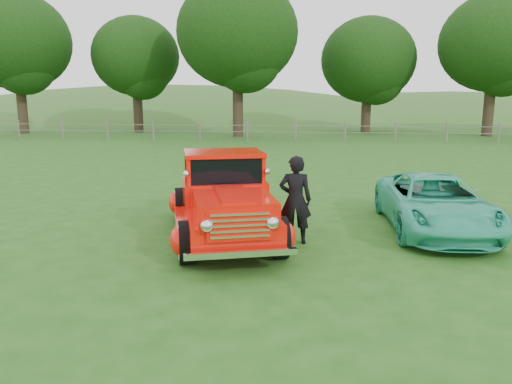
# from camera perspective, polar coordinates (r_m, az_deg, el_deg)

# --- Properties ---
(ground) EXTENTS (140.00, 140.00, 0.00)m
(ground) POSITION_cam_1_polar(r_m,az_deg,el_deg) (9.37, 1.41, -6.83)
(ground) COLOR #1E5015
(ground) RESTS_ON ground
(distant_hills) EXTENTS (116.00, 60.00, 18.00)m
(distant_hills) POSITION_cam_1_polar(r_m,az_deg,el_deg) (68.92, 1.81, 5.02)
(distant_hills) COLOR #2C5A21
(distant_hills) RESTS_ON ground
(fence_line) EXTENTS (48.00, 0.12, 1.20)m
(fence_line) POSITION_cam_1_polar(r_m,az_deg,el_deg) (30.98, 4.57, 6.94)
(fence_line) COLOR #665E56
(fence_line) RESTS_ON ground
(tree_far_west) EXTENTS (7.60, 7.60, 9.93)m
(tree_far_west) POSITION_cam_1_polar(r_m,az_deg,el_deg) (40.71, -25.71, 15.21)
(tree_far_west) COLOR #312118
(tree_far_west) RESTS_ON ground
(tree_mid_west) EXTENTS (6.40, 6.40, 8.46)m
(tree_mid_west) POSITION_cam_1_polar(r_m,az_deg,el_deg) (39.09, -13.59, 14.81)
(tree_mid_west) COLOR #312118
(tree_mid_west) RESTS_ON ground
(tree_near_west) EXTENTS (8.00, 8.00, 10.42)m
(tree_near_west) POSITION_cam_1_polar(r_m,az_deg,el_deg) (34.43, -2.14, 17.72)
(tree_near_west) COLOR #312118
(tree_near_west) RESTS_ON ground
(tree_near_east) EXTENTS (6.80, 6.80, 8.33)m
(tree_near_east) POSITION_cam_1_polar(r_m,az_deg,el_deg) (38.20, 12.70, 14.48)
(tree_near_east) COLOR #312118
(tree_near_east) RESTS_ON ground
(tree_mid_east) EXTENTS (7.20, 7.20, 9.44)m
(tree_mid_east) POSITION_cam_1_polar(r_m,az_deg,el_deg) (38.08, 25.60, 15.10)
(tree_mid_east) COLOR #312118
(tree_mid_east) RESTS_ON ground
(red_pickup) EXTENTS (3.19, 5.27, 1.78)m
(red_pickup) POSITION_cam_1_polar(r_m,az_deg,el_deg) (10.14, -3.73, -0.81)
(red_pickup) COLOR black
(red_pickup) RESTS_ON ground
(teal_sedan) EXTENTS (2.07, 4.32, 1.19)m
(teal_sedan) POSITION_cam_1_polar(r_m,az_deg,el_deg) (11.33, 19.75, -1.22)
(teal_sedan) COLOR #2EBA90
(teal_sedan) RESTS_ON ground
(man) EXTENTS (0.64, 0.42, 1.74)m
(man) POSITION_cam_1_polar(r_m,az_deg,el_deg) (9.73, 4.52, -0.89)
(man) COLOR black
(man) RESTS_ON ground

